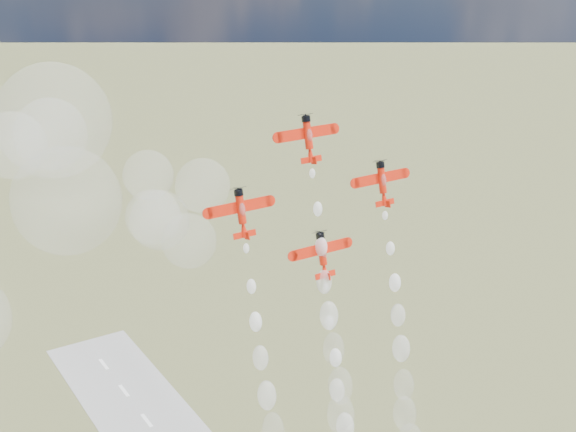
% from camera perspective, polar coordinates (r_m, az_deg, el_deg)
% --- Properties ---
extents(plane_lead, '(12.59, 4.67, 8.85)m').
position_cam_1_polar(plane_lead, '(149.14, 1.45, 5.60)').
color(plane_lead, red).
rests_on(plane_lead, ground).
extents(plane_left, '(12.59, 4.67, 8.85)m').
position_cam_1_polar(plane_left, '(142.57, -3.35, 0.30)').
color(plane_left, red).
rests_on(plane_left, ground).
extents(plane_right, '(12.59, 4.67, 8.85)m').
position_cam_1_polar(plane_right, '(159.13, 6.72, 2.39)').
color(plane_right, red).
rests_on(plane_right, ground).
extents(plane_slot, '(12.59, 4.67, 8.85)m').
position_cam_1_polar(plane_slot, '(152.15, 2.46, -2.70)').
color(plane_slot, red).
rests_on(plane_slot, ground).
extents(smoke_trail_lead, '(5.10, 14.05, 49.98)m').
position_cam_1_polar(smoke_trail_lead, '(158.70, 3.45, -10.88)').
color(smoke_trail_lead, white).
rests_on(smoke_trail_lead, plane_lead).
extents(smoke_trail_right, '(5.16, 14.88, 49.78)m').
position_cam_1_polar(smoke_trail_right, '(170.72, 8.34, -12.85)').
color(smoke_trail_right, white).
rests_on(smoke_trail_right, plane_right).
extents(drifted_smoke_cloud, '(63.09, 34.39, 51.63)m').
position_cam_1_polar(drifted_smoke_cloud, '(158.30, -14.99, 1.78)').
color(drifted_smoke_cloud, white).
rests_on(drifted_smoke_cloud, ground).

